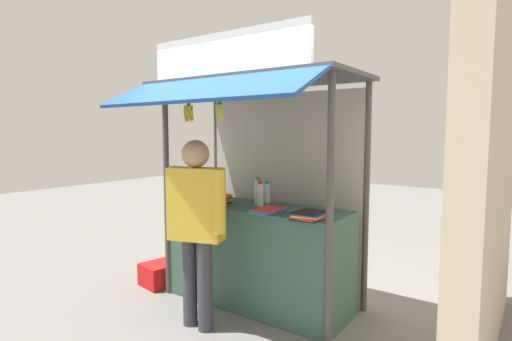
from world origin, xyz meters
TOP-DOWN VIEW (x-y plane):
  - ground_plane at (0.00, 0.00)m, footprint 20.00×20.00m
  - stall_counter at (0.00, 0.00)m, footprint 1.86×0.62m
  - stall_structure at (0.00, 0.13)m, footprint 2.06×1.53m
  - water_bottle_left at (-0.67, 0.00)m, footprint 0.08×0.08m
  - water_bottle_front_left at (-0.74, 0.10)m, footprint 0.06×0.06m
  - water_bottle_front_right at (-0.05, 0.10)m, footprint 0.08×0.08m
  - water_bottle_center at (-0.02, 0.22)m, footprint 0.06×0.06m
  - water_bottle_mid_left at (0.02, 0.03)m, footprint 0.07×0.07m
  - magazine_stack_far_right at (-0.39, -0.11)m, footprint 0.21×0.26m
  - magazine_stack_right at (0.71, -0.22)m, footprint 0.27×0.32m
  - magazine_stack_back_right at (0.29, -0.23)m, footprint 0.25×0.31m
  - banana_bunch_leftmost at (-0.49, -0.41)m, footprint 0.12×0.11m
  - banana_bunch_inner_right at (-0.11, -0.41)m, footprint 0.10×0.10m
  - vendor_person at (-0.14, -0.69)m, footprint 0.63×0.34m
  - plastic_crate at (-1.18, -0.22)m, footprint 0.41×0.41m
  - neighbour_wall at (1.94, 0.30)m, footprint 0.20×2.40m

SIDE VIEW (x-z plane):
  - ground_plane at x=0.00m, z-range 0.00..0.00m
  - plastic_crate at x=-1.18m, z-range 0.00..0.25m
  - stall_counter at x=0.00m, z-range 0.00..0.99m
  - vendor_person at x=-0.14m, z-range 0.17..1.82m
  - magazine_stack_back_right at x=0.29m, z-range 0.99..1.04m
  - magazine_stack_right at x=0.71m, z-range 0.99..1.05m
  - magazine_stack_far_right at x=-0.39m, z-range 0.99..1.08m
  - water_bottle_center at x=-0.02m, z-range 0.99..1.21m
  - water_bottle_front_left at x=-0.74m, z-range 0.99..1.21m
  - water_bottle_mid_left at x=0.02m, z-range 0.99..1.23m
  - water_bottle_front_right at x=-0.05m, z-range 0.98..1.26m
  - water_bottle_left at x=-0.67m, z-range 0.98..1.28m
  - neighbour_wall at x=1.94m, z-range 0.00..2.80m
  - stall_structure at x=0.00m, z-range 0.27..2.83m
  - banana_bunch_leftmost at x=-0.49m, z-range 1.76..2.03m
  - banana_bunch_inner_right at x=-0.11m, z-range 1.78..2.03m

